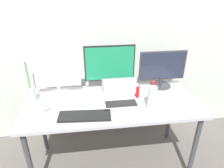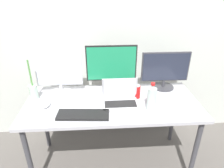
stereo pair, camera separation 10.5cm
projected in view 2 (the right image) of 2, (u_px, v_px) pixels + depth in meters
The scene contains 12 objects.
ground_plane at pixel (112, 160), 2.15m from camera, with size 16.00×16.00×0.00m, color #5B5651.
wall_back at pixel (108, 27), 2.10m from camera, with size 7.00×0.08×2.60m, color silver.
work_desk at pixel (112, 108), 1.85m from camera, with size 1.57×0.69×0.74m.
monitor_left at pixel (59, 71), 1.90m from camera, with size 0.44×0.18×0.42m.
monitor_center at pixel (111, 66), 1.93m from camera, with size 0.49×0.17×0.45m.
monitor_right at pixel (165, 70), 1.98m from camera, with size 0.48×0.22×0.38m.
laptop_silver at pixel (120, 98), 1.77m from camera, with size 0.31×0.21×0.22m.
keyboard_main at pixel (83, 115), 1.62m from camera, with size 0.42×0.14×0.02m, color black.
mouse_by_keyboard at pixel (46, 105), 1.74m from camera, with size 0.06×0.11×0.03m, color silver.
water_bottle at pixel (152, 98), 1.65m from camera, with size 0.07×0.07×0.26m.
soda_can_near_keyboard at pixel (137, 92), 1.86m from camera, with size 0.07×0.07×0.13m.
bamboo_vase at pixel (34, 91), 1.83m from camera, with size 0.08×0.08×0.38m.
Camera 2 is at (-0.10, -1.55, 1.70)m, focal length 32.00 mm.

